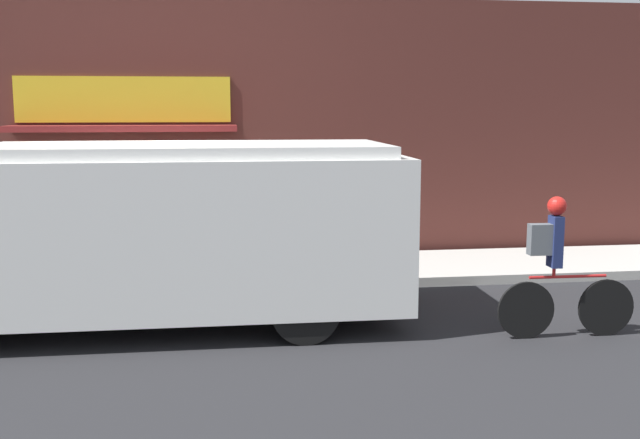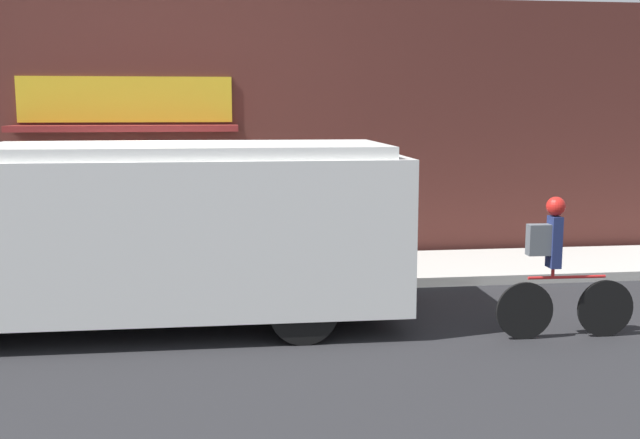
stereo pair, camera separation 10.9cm
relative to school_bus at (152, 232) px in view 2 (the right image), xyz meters
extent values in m
plane|color=#232326|center=(-0.25, 1.44, -1.18)|extent=(70.00, 70.00, 0.00)
cube|color=#ADAAA3|center=(-0.25, 2.50, -1.10)|extent=(28.00, 2.12, 0.15)
cube|color=#4C231E|center=(-0.25, 3.79, 1.10)|extent=(17.99, 0.18, 4.55)
cube|color=gold|center=(-0.70, 3.68, 1.65)|extent=(3.51, 0.05, 0.76)
cube|color=maroon|center=(-0.70, 3.38, 1.17)|extent=(3.69, 0.63, 0.10)
cube|color=white|center=(0.44, 0.00, 0.02)|extent=(5.26, 2.26, 1.83)
cube|color=white|center=(0.44, 0.00, 1.01)|extent=(4.84, 2.08, 0.14)
cube|color=red|center=(-0.99, 1.37, 0.11)|extent=(0.03, 0.44, 0.44)
cylinder|color=black|center=(1.78, 0.93, -0.78)|extent=(0.80, 0.27, 0.80)
cylinder|color=black|center=(1.76, -0.96, -0.78)|extent=(0.80, 0.27, 0.80)
cylinder|color=black|center=(5.33, -1.20, -0.84)|extent=(0.68, 0.06, 0.68)
cylinder|color=black|center=(4.34, -1.17, -0.84)|extent=(0.68, 0.06, 0.68)
cylinder|color=red|center=(4.84, -1.19, -0.44)|extent=(0.94, 0.06, 0.04)
cylinder|color=red|center=(4.66, -1.18, -0.38)|extent=(0.04, 0.04, 0.12)
cube|color=navy|center=(4.66, -1.18, -0.02)|extent=(0.12, 0.20, 0.60)
sphere|color=red|center=(4.66, -1.18, 0.39)|extent=(0.22, 0.22, 0.22)
cube|color=#565B60|center=(4.47, -1.18, 0.01)|extent=(0.26, 0.15, 0.36)
camera|label=1|loc=(0.76, -9.25, 1.52)|focal=42.00mm
camera|label=2|loc=(0.87, -9.26, 1.52)|focal=42.00mm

